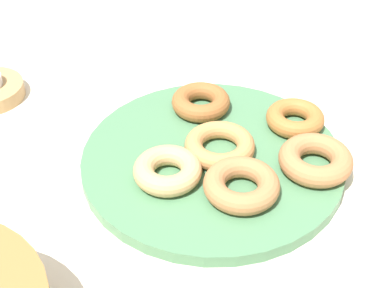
% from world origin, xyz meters
% --- Properties ---
extents(ground_plane, '(2.40, 2.40, 0.00)m').
position_xyz_m(ground_plane, '(0.00, 0.00, 0.00)').
color(ground_plane, beige).
extents(donut_plate, '(0.34, 0.34, 0.02)m').
position_xyz_m(donut_plate, '(0.00, 0.00, 0.01)').
color(donut_plate, '#4C7F56').
rests_on(donut_plate, ground_plane).
extents(donut_0, '(0.12, 0.12, 0.03)m').
position_xyz_m(donut_0, '(-0.01, 0.07, 0.03)').
color(donut_0, tan).
rests_on(donut_0, donut_plate).
extents(donut_1, '(0.11, 0.11, 0.02)m').
position_xyz_m(donut_1, '(-0.00, -0.13, 0.03)').
color(donut_1, '#AD6B33').
rests_on(donut_1, donut_plate).
extents(donut_2, '(0.12, 0.12, 0.03)m').
position_xyz_m(donut_2, '(-0.08, -0.10, 0.03)').
color(donut_2, '#B27547').
rests_on(donut_2, donut_plate).
extents(donut_3, '(0.11, 0.11, 0.03)m').
position_xyz_m(donut_3, '(-0.08, 0.01, 0.03)').
color(donut_3, '#B27547').
rests_on(donut_3, donut_plate).
extents(donut_4, '(0.09, 0.09, 0.02)m').
position_xyz_m(donut_4, '(0.10, -0.04, 0.03)').
color(donut_4, '#995B2D').
rests_on(donut_4, donut_plate).
extents(donut_5, '(0.09, 0.09, 0.02)m').
position_xyz_m(donut_5, '(-0.00, -0.01, 0.03)').
color(donut_5, '#C6844C').
rests_on(donut_5, donut_plate).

